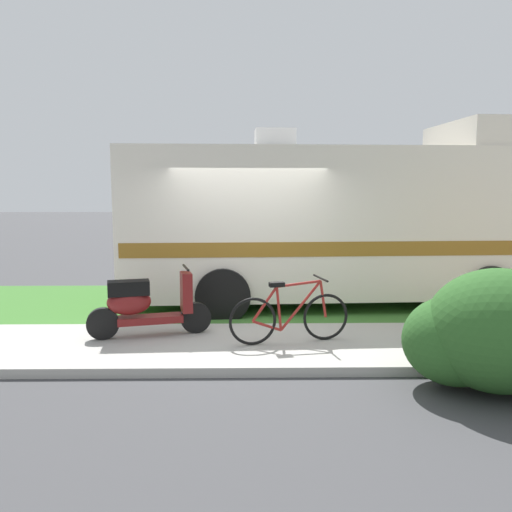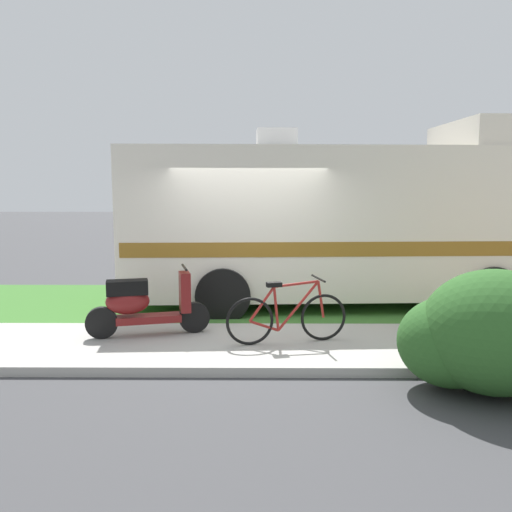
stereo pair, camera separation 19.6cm
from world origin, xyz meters
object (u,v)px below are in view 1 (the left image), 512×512
bicycle (290,316)px  pickup_truck_near (464,235)px  scooter (145,304)px  motorhome_rv (342,220)px

bicycle → pickup_truck_near: (5.18, 6.93, 0.44)m
scooter → pickup_truck_near: size_ratio=0.32×
motorhome_rv → bicycle: bearing=-113.0°
motorhome_rv → bicycle: 3.25m
scooter → pickup_truck_near: bearing=42.6°
scooter → pickup_truck_near: 9.76m
motorhome_rv → scooter: 4.17m
motorhome_rv → pickup_truck_near: motorhome_rv is taller
scooter → pickup_truck_near: (7.18, 6.60, 0.35)m
scooter → pickup_truck_near: pickup_truck_near is taller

